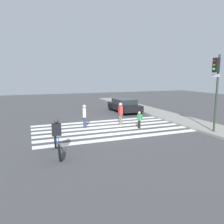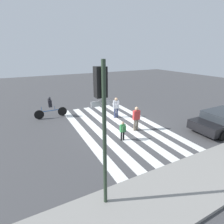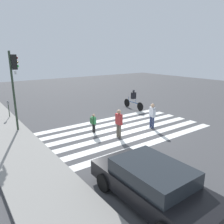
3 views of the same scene
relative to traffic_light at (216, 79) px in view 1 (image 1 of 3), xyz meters
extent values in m
plane|color=#444447|center=(-3.55, -5.42, -3.33)|extent=(60.00, 60.00, 0.00)
cube|color=gray|center=(-3.55, 0.83, -3.26)|extent=(36.00, 2.50, 0.14)
cube|color=white|center=(-6.00, -5.42, -3.33)|extent=(0.54, 10.00, 0.01)
cube|color=white|center=(-5.02, -5.42, -3.33)|extent=(0.54, 10.00, 0.01)
cube|color=white|center=(-4.04, -5.42, -3.33)|extent=(0.54, 10.00, 0.01)
cube|color=white|center=(-3.07, -5.42, -3.33)|extent=(0.54, 10.00, 0.01)
cube|color=white|center=(-2.09, -5.42, -3.33)|extent=(0.54, 10.00, 0.01)
cube|color=white|center=(-1.11, -5.42, -3.33)|extent=(0.54, 10.00, 0.01)
cylinder|color=#283828|center=(0.00, 0.13, -0.95)|extent=(0.12, 0.12, 4.76)
cube|color=black|center=(0.00, -0.08, 0.81)|extent=(0.32, 0.26, 0.84)
cube|color=silver|center=(0.00, -0.08, 0.21)|extent=(0.60, 0.02, 0.16)
sphere|color=#590F0F|center=(0.00, -0.24, 1.04)|extent=(0.15, 0.15, 0.15)
sphere|color=#59470F|center=(0.00, -0.24, 0.81)|extent=(0.15, 0.15, 0.15)
sphere|color=#26D83F|center=(0.00, -0.24, 0.58)|extent=(0.15, 0.15, 0.15)
cylinder|color=#6B6051|center=(-4.42, -4.28, -2.95)|extent=(0.14, 0.14, 0.77)
cylinder|color=#6B6051|center=(-4.22, -4.28, -2.95)|extent=(0.14, 0.14, 0.77)
cube|color=#B73333|center=(-4.32, -4.28, -2.26)|extent=(0.46, 0.23, 0.61)
sphere|color=tan|center=(-4.32, -4.28, -1.84)|extent=(0.24, 0.24, 0.24)
cylinder|color=black|center=(-2.92, -3.53, -3.06)|extent=(0.10, 0.10, 0.55)
cylinder|color=black|center=(-2.78, -3.53, -3.06)|extent=(0.10, 0.10, 0.55)
cube|color=#338C4C|center=(-2.85, -3.53, -2.56)|extent=(0.32, 0.15, 0.44)
sphere|color=tan|center=(-2.85, -3.53, -2.26)|extent=(0.17, 0.17, 0.17)
cube|color=#2D6638|center=(-2.85, -3.40, -2.56)|extent=(0.24, 0.12, 0.37)
cylinder|color=navy|center=(-4.41, -6.95, -2.95)|extent=(0.14, 0.14, 0.76)
cylinder|color=navy|center=(-4.21, -6.95, -2.95)|extent=(0.14, 0.14, 0.76)
cube|color=silver|center=(-4.31, -6.95, -2.27)|extent=(0.48, 0.30, 0.60)
sphere|color=tan|center=(-4.31, -6.95, -1.85)|extent=(0.24, 0.24, 0.24)
cylinder|color=black|center=(1.06, -9.35, -2.97)|extent=(0.72, 0.05, 0.71)
cylinder|color=black|center=(-0.69, -9.33, -2.97)|extent=(0.72, 0.05, 0.71)
cube|color=#1E4C8C|center=(0.19, -9.34, -2.78)|extent=(1.49, 0.06, 0.04)
cylinder|color=#1E4C8C|center=(-0.12, -9.34, -2.62)|extent=(0.03, 0.03, 0.32)
cylinder|color=#1E4C8C|center=(0.85, -9.35, -2.58)|extent=(0.03, 0.03, 0.40)
cube|color=black|center=(0.19, -9.34, -2.18)|extent=(0.25, 0.40, 0.55)
sphere|color=#333338|center=(0.19, -9.34, -1.79)|extent=(0.22, 0.22, 0.22)
cube|color=black|center=(-9.36, -1.72, -2.79)|extent=(4.40, 1.89, 0.56)
cube|color=#23282D|center=(-9.36, -1.72, -2.27)|extent=(2.42, 1.73, 0.48)
cylinder|color=black|center=(-8.00, -0.81, -3.01)|extent=(0.64, 0.20, 0.64)
cylinder|color=black|center=(-8.00, -2.65, -3.01)|extent=(0.64, 0.20, 0.64)
cylinder|color=black|center=(-10.73, -0.80, -3.01)|extent=(0.64, 0.20, 0.64)
cylinder|color=black|center=(-10.73, -2.64, -3.01)|extent=(0.64, 0.20, 0.64)
camera|label=1|loc=(9.96, -10.42, 0.21)|focal=35.00mm
camera|label=2|loc=(1.93, 4.28, 1.62)|focal=28.00mm
camera|label=3|loc=(-13.51, 2.85, 1.28)|focal=35.00mm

